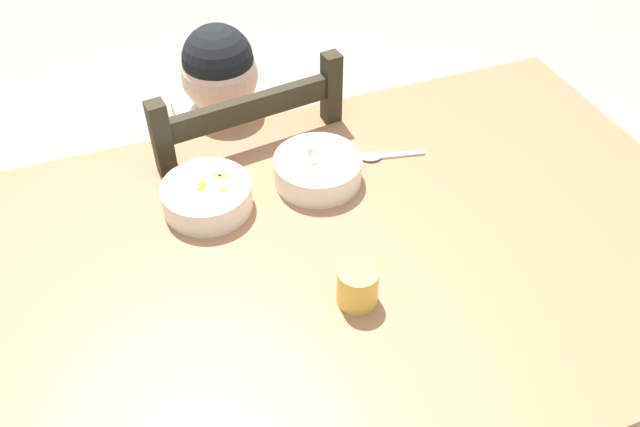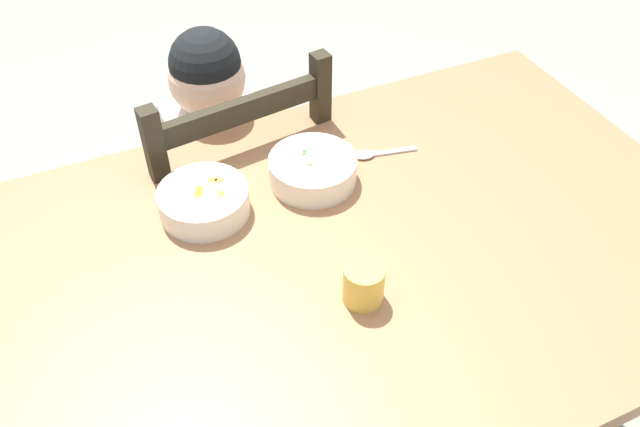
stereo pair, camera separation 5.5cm
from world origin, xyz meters
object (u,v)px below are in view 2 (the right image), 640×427
object	(u,v)px
dining_chair	(230,212)
child_figure	(221,159)
bowl_of_peas	(313,169)
drinking_cup	(364,284)
spoon	(374,154)
dining_table	(363,281)
bowl_of_carrots	(204,201)

from	to	relation	value
dining_chair	child_figure	size ratio (longest dim) A/B	0.96
bowl_of_peas	drinking_cup	size ratio (longest dim) A/B	2.42
dining_chair	bowl_of_peas	size ratio (longest dim) A/B	5.19
spoon	dining_table	bearing A→B (deg)	-120.80
dining_chair	child_figure	world-z (taller)	child_figure
dining_chair	bowl_of_peas	bearing A→B (deg)	-70.60
dining_chair	bowl_of_peas	distance (m)	0.46
child_figure	bowl_of_peas	xyz separation A→B (m)	(0.11, -0.29, 0.15)
drinking_cup	child_figure	bearing A→B (deg)	96.25
dining_table	bowl_of_peas	size ratio (longest dim) A/B	7.67
bowl_of_peas	spoon	world-z (taller)	bowl_of_peas
bowl_of_peas	bowl_of_carrots	bearing A→B (deg)	-180.00
dining_table	child_figure	world-z (taller)	child_figure
bowl_of_peas	dining_chair	bearing A→B (deg)	109.40
bowl_of_carrots	drinking_cup	bearing A→B (deg)	-60.18
dining_chair	dining_table	bearing A→B (deg)	-76.56
bowl_of_peas	bowl_of_carrots	distance (m)	0.22
spoon	drinking_cup	size ratio (longest dim) A/B	1.91
drinking_cup	spoon	bearing A→B (deg)	59.58
bowl_of_peas	drinking_cup	distance (m)	0.31
child_figure	drinking_cup	size ratio (longest dim) A/B	13.03
bowl_of_peas	bowl_of_carrots	size ratio (longest dim) A/B	1.02
dining_table	spoon	bearing A→B (deg)	59.20
bowl_of_carrots	drinking_cup	xyz separation A→B (m)	(0.18, -0.31, 0.01)
bowl_of_peas	bowl_of_carrots	xyz separation A→B (m)	(-0.22, -0.00, -0.00)
dining_table	dining_chair	distance (m)	0.56
bowl_of_peas	spoon	size ratio (longest dim) A/B	1.27
dining_table	drinking_cup	bearing A→B (deg)	-119.64
spoon	drinking_cup	xyz separation A→B (m)	(-0.19, -0.33, 0.03)
child_figure	drinking_cup	xyz separation A→B (m)	(0.07, -0.60, 0.16)
spoon	bowl_of_peas	bearing A→B (deg)	-172.36
dining_table	bowl_of_peas	world-z (taller)	bowl_of_peas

